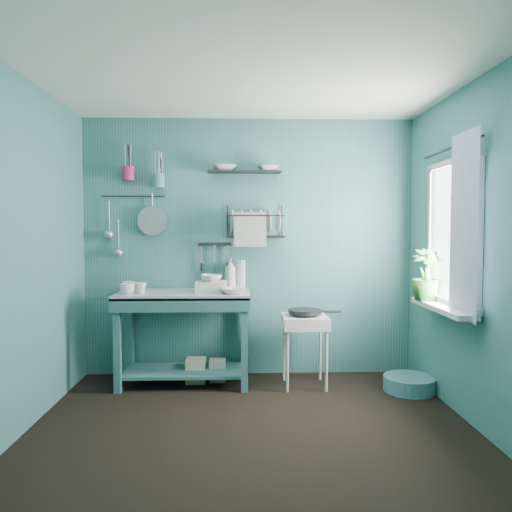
{
  "coord_description": "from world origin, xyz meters",
  "views": [
    {
      "loc": [
        -0.08,
        -3.39,
        1.42
      ],
      "look_at": [
        0.05,
        0.85,
        1.2
      ],
      "focal_mm": 35.0,
      "sensor_mm": 36.0,
      "label": 1
    }
  ],
  "objects_px": {
    "storage_tin_large": "(196,370)",
    "mug_right": "(129,287)",
    "frying_pan": "(305,311)",
    "dish_rack": "(255,221)",
    "mug_mid": "(141,288)",
    "hotplate_stand": "(305,351)",
    "utensil_cup_teal": "(159,181)",
    "soap_bottle": "(230,274)",
    "mug_left": "(127,289)",
    "work_counter": "(184,338)",
    "wash_tub": "(211,287)",
    "potted_plant": "(426,274)",
    "storage_tin_small": "(218,370)",
    "floor_basin": "(409,384)",
    "utensil_cup_magenta": "(128,174)",
    "colander": "(152,221)",
    "water_bottle": "(241,274)"
  },
  "relations": [
    {
      "from": "soap_bottle",
      "to": "dish_rack",
      "type": "relative_size",
      "value": 0.54
    },
    {
      "from": "water_bottle",
      "to": "storage_tin_small",
      "type": "bearing_deg",
      "value": -147.53
    },
    {
      "from": "utensil_cup_magenta",
      "to": "hotplate_stand",
      "type": "bearing_deg",
      "value": -11.62
    },
    {
      "from": "work_counter",
      "to": "mug_mid",
      "type": "relative_size",
      "value": 12.05
    },
    {
      "from": "frying_pan",
      "to": "utensil_cup_magenta",
      "type": "relative_size",
      "value": 2.31
    },
    {
      "from": "colander",
      "to": "water_bottle",
      "type": "bearing_deg",
      "value": -3.67
    },
    {
      "from": "wash_tub",
      "to": "floor_basin",
      "type": "xyz_separation_m",
      "value": [
        1.76,
        -0.26,
        -0.84
      ]
    },
    {
      "from": "utensil_cup_teal",
      "to": "colander",
      "type": "xyz_separation_m",
      "value": [
        -0.07,
        0.03,
        -0.38
      ]
    },
    {
      "from": "potted_plant",
      "to": "water_bottle",
      "type": "bearing_deg",
      "value": 157.21
    },
    {
      "from": "frying_pan",
      "to": "utensil_cup_magenta",
      "type": "bearing_deg",
      "value": 168.38
    },
    {
      "from": "mug_right",
      "to": "potted_plant",
      "type": "bearing_deg",
      "value": -9.57
    },
    {
      "from": "wash_tub",
      "to": "storage_tin_small",
      "type": "height_order",
      "value": "wash_tub"
    },
    {
      "from": "mug_left",
      "to": "mug_mid",
      "type": "bearing_deg",
      "value": 45.0
    },
    {
      "from": "mug_left",
      "to": "colander",
      "type": "xyz_separation_m",
      "value": [
        0.15,
        0.43,
        0.61
      ]
    },
    {
      "from": "soap_bottle",
      "to": "storage_tin_small",
      "type": "relative_size",
      "value": 1.49
    },
    {
      "from": "mug_mid",
      "to": "mug_right",
      "type": "height_order",
      "value": "mug_right"
    },
    {
      "from": "hotplate_stand",
      "to": "frying_pan",
      "type": "relative_size",
      "value": 2.15
    },
    {
      "from": "mug_mid",
      "to": "colander",
      "type": "distance_m",
      "value": 0.7
    },
    {
      "from": "dish_rack",
      "to": "utensil_cup_teal",
      "type": "xyz_separation_m",
      "value": [
        -0.92,
        0.05,
        0.38
      ]
    },
    {
      "from": "mug_mid",
      "to": "mug_right",
      "type": "relative_size",
      "value": 0.81
    },
    {
      "from": "water_bottle",
      "to": "potted_plant",
      "type": "distance_m",
      "value": 1.69
    },
    {
      "from": "dish_rack",
      "to": "wash_tub",
      "type": "bearing_deg",
      "value": -144.41
    },
    {
      "from": "wash_tub",
      "to": "hotplate_stand",
      "type": "xyz_separation_m",
      "value": [
        0.85,
        -0.07,
        -0.58
      ]
    },
    {
      "from": "mug_left",
      "to": "mug_mid",
      "type": "xyz_separation_m",
      "value": [
        0.1,
        0.1,
        -0.0
      ]
    },
    {
      "from": "utensil_cup_magenta",
      "to": "colander",
      "type": "height_order",
      "value": "utensil_cup_magenta"
    },
    {
      "from": "soap_bottle",
      "to": "water_bottle",
      "type": "xyz_separation_m",
      "value": [
        0.1,
        0.02,
        -0.01
      ]
    },
    {
      "from": "frying_pan",
      "to": "dish_rack",
      "type": "bearing_deg",
      "value": 146.86
    },
    {
      "from": "hotplate_stand",
      "to": "mug_mid",
      "type": "bearing_deg",
      "value": -172.49
    },
    {
      "from": "storage_tin_large",
      "to": "mug_right",
      "type": "bearing_deg",
      "value": -175.24
    },
    {
      "from": "hotplate_stand",
      "to": "colander",
      "type": "distance_m",
      "value": 1.9
    },
    {
      "from": "hotplate_stand",
      "to": "utensil_cup_teal",
      "type": "relative_size",
      "value": 4.97
    },
    {
      "from": "utensil_cup_teal",
      "to": "soap_bottle",
      "type": "bearing_deg",
      "value": -3.77
    },
    {
      "from": "mug_right",
      "to": "work_counter",
      "type": "bearing_deg",
      "value": 0.0
    },
    {
      "from": "work_counter",
      "to": "utensil_cup_teal",
      "type": "relative_size",
      "value": 9.27
    },
    {
      "from": "soap_bottle",
      "to": "utensil_cup_magenta",
      "type": "bearing_deg",
      "value": 177.35
    },
    {
      "from": "water_bottle",
      "to": "colander",
      "type": "xyz_separation_m",
      "value": [
        -0.85,
        0.05,
        0.52
      ]
    },
    {
      "from": "mug_mid",
      "to": "colander",
      "type": "height_order",
      "value": "colander"
    },
    {
      "from": "wash_tub",
      "to": "utensil_cup_teal",
      "type": "bearing_deg",
      "value": 152.51
    },
    {
      "from": "potted_plant",
      "to": "storage_tin_large",
      "type": "distance_m",
      "value": 2.24
    },
    {
      "from": "mug_mid",
      "to": "utensil_cup_magenta",
      "type": "relative_size",
      "value": 0.77
    },
    {
      "from": "mug_right",
      "to": "dish_rack",
      "type": "distance_m",
      "value": 1.32
    },
    {
      "from": "utensil_cup_magenta",
      "to": "storage_tin_large",
      "type": "relative_size",
      "value": 0.59
    },
    {
      "from": "wash_tub",
      "to": "potted_plant",
      "type": "relative_size",
      "value": 0.64
    },
    {
      "from": "utensil_cup_teal",
      "to": "potted_plant",
      "type": "distance_m",
      "value": 2.57
    },
    {
      "from": "mug_right",
      "to": "dish_rack",
      "type": "bearing_deg",
      "value": 9.54
    },
    {
      "from": "mug_right",
      "to": "frying_pan",
      "type": "bearing_deg",
      "value": -3.37
    },
    {
      "from": "hotplate_stand",
      "to": "frying_pan",
      "type": "height_order",
      "value": "frying_pan"
    },
    {
      "from": "frying_pan",
      "to": "floor_basin",
      "type": "height_order",
      "value": "frying_pan"
    },
    {
      "from": "wash_tub",
      "to": "utensil_cup_magenta",
      "type": "bearing_deg",
      "value": 161.62
    },
    {
      "from": "work_counter",
      "to": "utensil_cup_magenta",
      "type": "xyz_separation_m",
      "value": [
        -0.55,
        0.24,
        1.53
      ]
    }
  ]
}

